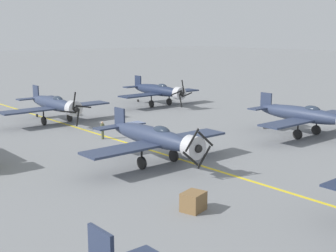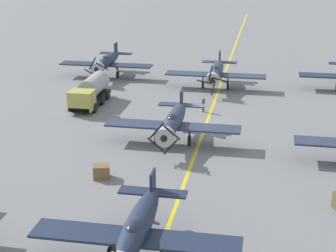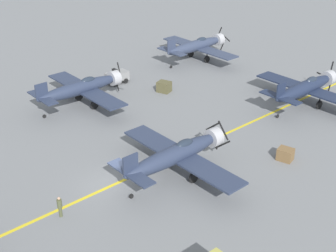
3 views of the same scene
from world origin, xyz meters
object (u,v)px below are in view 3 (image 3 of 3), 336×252
Objects in this scene: airplane_mid_center at (177,154)px; supply_crate_by_tanker at (164,87)px; tow_tractor at (117,77)px; supply_crate_mid_lane at (285,154)px; airplane_far_left at (197,46)px; ground_crew_walking at (60,206)px; airplane_mid_left at (82,88)px; airplane_far_center at (307,87)px.

supply_crate_by_tanker is at bearing 134.23° from airplane_mid_center.
airplane_mid_center is 20.91m from tow_tractor.
airplane_mid_center reaches higher than supply_crate_mid_lane.
airplane_far_left is 34.91m from ground_crew_walking.
airplane_mid_left reaches higher than supply_crate_by_tanker.
tow_tractor is at bearing -155.56° from airplane_far_center.
airplane_mid_left is at bearing -81.20° from airplane_far_left.
ground_crew_walking is at bearing -39.76° from airplane_mid_left.
supply_crate_by_tanker is at bearing 23.68° from tow_tractor.
airplane_far_center is 8.48× the size of supply_crate_by_tanker.
airplane_far_center reaches higher than supply_crate_mid_lane.
airplane_mid_left is 7.41× the size of ground_crew_walking.
ground_crew_walking is (17.43, -30.23, -1.13)m from airplane_far_left.
airplane_far_left is 26.16m from supply_crate_mid_lane.
supply_crate_mid_lane is (5.36, -10.67, -1.49)m from airplane_far_center.
airplane_far_center is 15.28m from supply_crate_by_tanker.
airplane_far_center is at bearing 85.19° from airplane_mid_center.
airplane_mid_center is at bearing -115.98° from supply_crate_mid_lane.
airplane_far_left is (-2.50, 19.02, 0.00)m from airplane_mid_left.
tow_tractor is at bearing 111.20° from airplane_mid_left.
supply_crate_by_tanker is at bearing -152.37° from airplane_far_center.
tow_tractor reaches higher than supply_crate_by_tanker.
supply_crate_by_tanker is (-13.72, 10.44, -1.42)m from airplane_mid_center.
tow_tractor is (-2.83, 6.33, -1.22)m from airplane_mid_left.
airplane_far_center is 21.24m from tow_tractor.
airplane_far_left reaches higher than tow_tractor.
airplane_mid_left reaches higher than airplane_mid_center.
airplane_far_left is 12.75m from tow_tractor.
tow_tractor is at bearing -156.32° from supply_crate_by_tanker.
supply_crate_mid_lane is at bearing 55.54° from airplane_mid_center.
airplane_far_left is at bearing 119.97° from ground_crew_walking.
supply_crate_by_tanker is (2.73, 8.77, -1.42)m from airplane_mid_left.
ground_crew_walking is 1.29× the size of supply_crate_mid_lane.
airplane_mid_center is 9.54m from supply_crate_mid_lane.
airplane_mid_left is at bearing 165.73° from airplane_mid_center.
airplane_far_left reaches higher than ground_crew_walking.
supply_crate_mid_lane is (23.08, -12.22, -1.49)m from airplane_far_left.
airplane_far_center is 7.41× the size of ground_crew_walking.
ground_crew_walking is at bearing -58.73° from airplane_far_left.
airplane_far_left reaches higher than airplane_mid_center.
supply_crate_by_tanker is (-12.19, 19.98, -0.29)m from ground_crew_walking.
airplane_mid_left is at bearing -107.31° from supply_crate_by_tanker.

